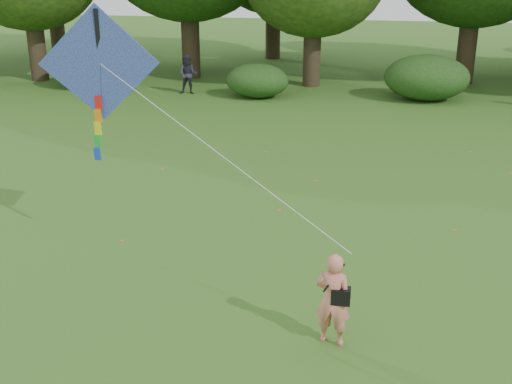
# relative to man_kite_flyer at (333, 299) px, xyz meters

# --- Properties ---
(ground) EXTENTS (100.00, 100.00, 0.00)m
(ground) POSITION_rel_man_kite_flyer_xyz_m (-0.45, 0.60, -0.79)
(ground) COLOR #265114
(ground) RESTS_ON ground
(man_kite_flyer) EXTENTS (0.63, 0.47, 1.58)m
(man_kite_flyer) POSITION_rel_man_kite_flyer_xyz_m (0.00, 0.00, 0.00)
(man_kite_flyer) COLOR #DF7A68
(man_kite_flyer) RESTS_ON ground
(bystander_left) EXTENTS (0.87, 0.71, 1.68)m
(bystander_left) POSITION_rel_man_kite_flyer_xyz_m (-7.53, 17.85, 0.05)
(bystander_left) COLOR #282734
(bystander_left) RESTS_ON ground
(crossbody_bag) EXTENTS (0.43, 0.20, 0.67)m
(crossbody_bag) POSITION_rel_man_kite_flyer_xyz_m (0.12, -0.03, 0.10)
(crossbody_bag) COLOR black
(crossbody_bag) RESTS_ON ground
(flying_kite) EXTENTS (5.98, 2.83, 3.42)m
(flying_kite) POSITION_rel_man_kite_flyer_xyz_m (-4.64, 2.43, 3.09)
(flying_kite) COLOR #254BA2
(flying_kite) RESTS_ON ground
(shrub_band) EXTENTS (39.15, 3.22, 1.88)m
(shrub_band) POSITION_rel_man_kite_flyer_xyz_m (-1.17, 18.21, 0.07)
(shrub_band) COLOR #264919
(shrub_band) RESTS_ON ground
(fallen_leaves) EXTENTS (9.95, 14.03, 0.01)m
(fallen_leaves) POSITION_rel_man_kite_flyer_xyz_m (-0.20, 5.72, -0.78)
(fallen_leaves) COLOR #935D28
(fallen_leaves) RESTS_ON ground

